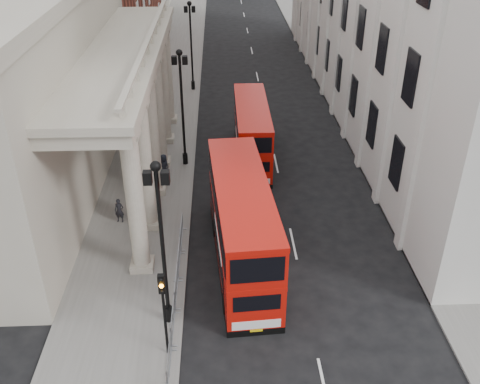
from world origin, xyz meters
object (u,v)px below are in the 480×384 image
at_px(traffic_light, 163,301).
at_px(pedestrian_a, 119,211).
at_px(bus_near, 242,223).
at_px(lamp_post_mid, 182,101).
at_px(bus_far, 252,131).
at_px(lamp_post_south, 162,236).
at_px(pedestrian_b, 150,152).
at_px(lamp_post_north, 191,40).
at_px(pedestrian_c, 164,166).

xyz_separation_m(traffic_light, pedestrian_a, (-3.65, 10.54, -2.23)).
height_order(traffic_light, bus_near, bus_near).
xyz_separation_m(lamp_post_mid, bus_far, (4.86, 1.00, -2.76)).
relative_size(lamp_post_south, traffic_light, 1.93).
bearing_deg(pedestrian_a, pedestrian_b, 90.11).
bearing_deg(lamp_post_north, bus_near, -82.56).
bearing_deg(traffic_light, lamp_post_mid, 90.32).
height_order(lamp_post_mid, traffic_light, lamp_post_mid).
bearing_deg(pedestrian_b, lamp_post_north, -117.57).
bearing_deg(bus_far, bus_near, -95.77).
distance_m(lamp_post_mid, pedestrian_c, 4.60).
bearing_deg(lamp_post_north, pedestrian_a, -98.59).
bearing_deg(lamp_post_mid, lamp_post_south, -90.00).
height_order(lamp_post_north, bus_near, lamp_post_north).
height_order(lamp_post_mid, pedestrian_a, lamp_post_mid).
height_order(bus_near, bus_far, bus_near).
bearing_deg(bus_far, lamp_post_mid, -168.35).
bearing_deg(pedestrian_b, bus_far, 167.55).
relative_size(lamp_post_mid, bus_far, 0.87).
distance_m(bus_near, pedestrian_c, 10.86).
bearing_deg(lamp_post_mid, traffic_light, -89.68).
bearing_deg(pedestrian_c, lamp_post_south, -51.04).
height_order(lamp_post_north, pedestrian_b, lamp_post_north).
bearing_deg(lamp_post_north, pedestrian_c, -94.23).
distance_m(bus_near, pedestrian_b, 13.35).
relative_size(pedestrian_b, pedestrian_c, 1.05).
bearing_deg(bus_near, traffic_light, -122.62).
height_order(bus_far, pedestrian_b, bus_far).
height_order(pedestrian_a, pedestrian_c, pedestrian_c).
bearing_deg(pedestrian_b, lamp_post_mid, 156.45).
height_order(lamp_post_mid, pedestrian_b, lamp_post_mid).
bearing_deg(lamp_post_mid, pedestrian_a, -115.36).
bearing_deg(bus_far, pedestrian_b, -174.03).
height_order(lamp_post_south, pedestrian_c, lamp_post_south).
distance_m(pedestrian_b, pedestrian_c, 2.52).
relative_size(lamp_post_south, pedestrian_c, 4.89).
distance_m(lamp_post_mid, bus_near, 12.32).
bearing_deg(pedestrian_c, traffic_light, -51.37).
relative_size(lamp_post_north, traffic_light, 1.93).
xyz_separation_m(bus_far, pedestrian_c, (-6.19, -2.98, -1.18)).
bearing_deg(bus_near, lamp_post_mid, 103.04).
height_order(bus_far, pedestrian_a, bus_far).
distance_m(bus_near, pedestrian_a, 8.37).
bearing_deg(pedestrian_a, bus_far, 52.79).
height_order(lamp_post_mid, bus_far, lamp_post_mid).
xyz_separation_m(lamp_post_mid, pedestrian_a, (-3.55, -7.48, -4.03)).
height_order(traffic_light, pedestrian_b, traffic_light).
bearing_deg(lamp_post_north, bus_far, -72.03).
distance_m(lamp_post_north, pedestrian_c, 18.45).
relative_size(traffic_light, bus_far, 0.45).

